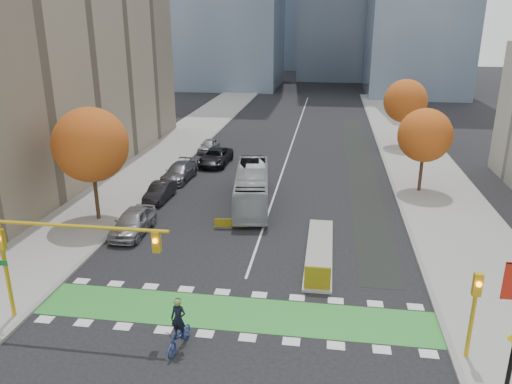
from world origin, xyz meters
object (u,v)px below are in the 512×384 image
(parked_car_e, at_px, (209,145))
(traffic_signal_east, at_px, (474,303))
(hazard_board, at_px, (317,278))
(parked_car_c, at_px, (179,172))
(traffic_signal_west, at_px, (53,246))
(tree_west, at_px, (91,145))
(bus, at_px, (252,187))
(parked_car_d, at_px, (215,157))
(parked_car_a, at_px, (133,222))
(tree_east_near, at_px, (425,135))
(cyclist, at_px, (179,332))
(tree_east_far, at_px, (405,101))
(parked_car_b, at_px, (160,192))

(parked_car_e, bearing_deg, traffic_signal_east, -54.93)
(hazard_board, xyz_separation_m, parked_car_c, (-13.00, 18.01, -0.04))
(hazard_board, height_order, traffic_signal_west, traffic_signal_west)
(tree_west, xyz_separation_m, traffic_signal_west, (4.07, -12.51, -1.58))
(traffic_signal_west, height_order, bus, traffic_signal_west)
(hazard_board, relative_size, parked_car_d, 0.25)
(traffic_signal_east, xyz_separation_m, parked_car_a, (-19.10, 10.64, -1.88))
(tree_east_near, height_order, cyclist, tree_east_near)
(parked_car_a, bearing_deg, parked_car_d, 84.76)
(hazard_board, bearing_deg, tree_east_near, 65.80)
(tree_east_far, xyz_separation_m, parked_car_c, (-21.50, -15.79, -4.48))
(parked_car_a, distance_m, parked_car_e, 22.62)
(bus, bearing_deg, parked_car_a, -143.93)
(tree_east_far, bearing_deg, parked_car_e, -166.16)
(parked_car_d, bearing_deg, hazard_board, -62.76)
(traffic_signal_east, height_order, bus, traffic_signal_east)
(parked_car_d, bearing_deg, parked_car_c, -108.25)
(parked_car_e, bearing_deg, tree_west, -93.81)
(parked_car_a, height_order, parked_car_e, parked_car_a)
(parked_car_b, bearing_deg, parked_car_a, -84.59)
(cyclist, distance_m, parked_car_e, 35.04)
(cyclist, height_order, parked_car_d, cyclist)
(bus, bearing_deg, traffic_signal_west, -117.70)
(tree_west, relative_size, tree_east_near, 1.16)
(cyclist, bearing_deg, parked_car_a, 129.28)
(hazard_board, bearing_deg, parked_car_c, 125.82)
(parked_car_b, relative_size, parked_car_c, 0.80)
(hazard_board, xyz_separation_m, bus, (-5.50, 12.66, 0.66))
(parked_car_d, bearing_deg, tree_east_far, 30.20)
(traffic_signal_east, bearing_deg, parked_car_c, 130.64)
(traffic_signal_west, relative_size, parked_car_d, 1.51)
(parked_car_b, bearing_deg, hazard_board, -42.19)
(bus, bearing_deg, traffic_signal_east, -62.74)
(tree_east_far, distance_m, parked_car_d, 22.41)
(traffic_signal_east, relative_size, parked_car_c, 0.78)
(parked_car_b, bearing_deg, parked_car_c, 91.99)
(cyclist, bearing_deg, bus, 98.25)
(tree_west, distance_m, traffic_signal_east, 25.90)
(tree_west, distance_m, parked_car_b, 7.52)
(parked_car_a, xyz_separation_m, parked_car_e, (-0.21, 22.62, -0.16))
(parked_car_a, bearing_deg, traffic_signal_east, -28.91)
(tree_west, distance_m, tree_east_far, 35.73)
(tree_east_near, height_order, parked_car_b, tree_east_near)
(tree_east_far, xyz_separation_m, parked_car_e, (-21.31, -5.25, -4.55))
(tree_east_near, relative_size, parked_car_c, 1.34)
(cyclist, bearing_deg, tree_east_far, 79.40)
(tree_east_far, bearing_deg, tree_west, -133.30)
(tree_east_far, height_order, cyclist, tree_east_far)
(traffic_signal_west, height_order, parked_car_a, traffic_signal_west)
(bus, height_order, parked_car_e, bus)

